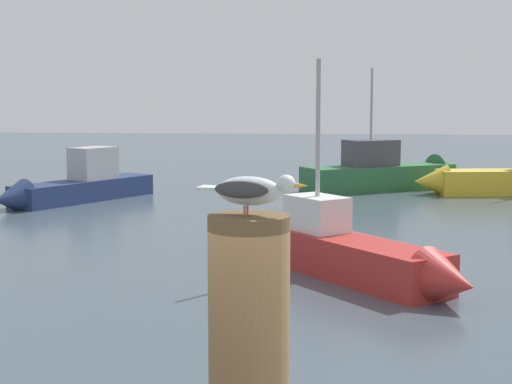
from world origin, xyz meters
TOP-DOWN VIEW (x-y plane):
  - mooring_post at (-0.74, -0.59)m, footprint 0.29×0.29m
  - seagull at (-0.73, -0.59)m, footprint 0.39×0.18m
  - boat_navy at (-7.77, 17.80)m, footprint 3.53×5.21m
  - boat_red at (-0.02, 9.18)m, footprint 3.76×4.29m
  - boat_green at (1.59, 21.99)m, footprint 5.92×4.25m
  - boat_yellow at (4.94, 20.90)m, footprint 5.89×1.91m

SIDE VIEW (x-z plane):
  - boat_red at x=-0.02m, z-range -1.43..2.26m
  - boat_navy at x=-7.77m, z-range -0.39..1.30m
  - boat_yellow at x=4.94m, z-range -1.36..2.36m
  - boat_green at x=1.59m, z-range -1.52..2.57m
  - mooring_post at x=-0.74m, z-range 1.54..2.55m
  - seagull at x=-0.73m, z-range 2.57..2.71m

